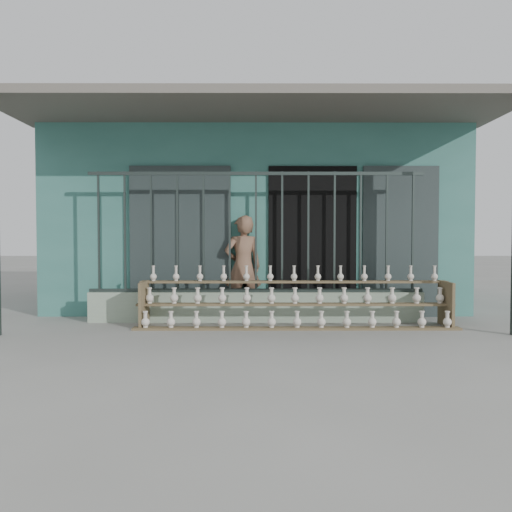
{
  "coord_description": "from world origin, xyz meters",
  "views": [
    {
      "loc": [
        -0.02,
        -6.16,
        1.25
      ],
      "look_at": [
        0.0,
        1.0,
        1.0
      ],
      "focal_mm": 35.0,
      "sensor_mm": 36.0,
      "label": 1
    }
  ],
  "objects": [
    {
      "name": "security_fence",
      "position": [
        -0.0,
        1.3,
        1.35
      ],
      "size": [
        5.0,
        0.04,
        1.8
      ],
      "color": "#283330",
      "rests_on": "parapet_wall"
    },
    {
      "name": "ground",
      "position": [
        0.0,
        0.0,
        0.0
      ],
      "size": [
        60.0,
        60.0,
        0.0
      ],
      "primitive_type": "plane",
      "color": "slate"
    },
    {
      "name": "parapet_wall",
      "position": [
        0.0,
        1.3,
        0.23
      ],
      "size": [
        5.0,
        0.2,
        0.45
      ],
      "primitive_type": "cube",
      "color": "gray",
      "rests_on": "ground"
    },
    {
      "name": "workshop_building",
      "position": [
        0.0,
        4.23,
        1.62
      ],
      "size": [
        7.4,
        6.6,
        3.21
      ],
      "color": "#326A60",
      "rests_on": "ground"
    },
    {
      "name": "elderly_woman",
      "position": [
        -0.2,
        1.68,
        0.81
      ],
      "size": [
        0.66,
        0.51,
        1.61
      ],
      "primitive_type": "imported",
      "rotation": [
        0.0,
        0.0,
        3.38
      ],
      "color": "brown",
      "rests_on": "ground"
    },
    {
      "name": "shelf_rack",
      "position": [
        0.56,
        0.88,
        0.36
      ],
      "size": [
        4.5,
        0.68,
        0.85
      ],
      "color": "brown",
      "rests_on": "ground"
    }
  ]
}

